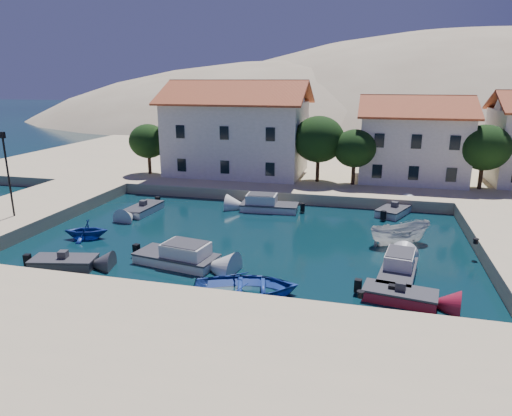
# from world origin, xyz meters

# --- Properties ---
(ground) EXTENTS (400.00, 400.00, 0.00)m
(ground) POSITION_xyz_m (0.00, 0.00, 0.00)
(ground) COLOR black
(ground) RESTS_ON ground
(quay_south) EXTENTS (52.00, 12.00, 1.00)m
(quay_south) POSITION_xyz_m (0.00, -6.00, 0.50)
(quay_south) COLOR #D0B88E
(quay_south) RESTS_ON ground
(quay_west) EXTENTS (8.00, 20.00, 1.00)m
(quay_west) POSITION_xyz_m (-19.00, 10.00, 0.50)
(quay_west) COLOR #D0B88E
(quay_west) RESTS_ON ground
(quay_north) EXTENTS (80.00, 36.00, 1.00)m
(quay_north) POSITION_xyz_m (2.00, 38.00, 0.50)
(quay_north) COLOR #D0B88E
(quay_north) RESTS_ON ground
(hills) EXTENTS (254.00, 176.00, 99.00)m
(hills) POSITION_xyz_m (20.64, 123.62, -23.40)
(hills) COLOR #9E896B
(hills) RESTS_ON ground
(building_left) EXTENTS (14.70, 9.45, 9.70)m
(building_left) POSITION_xyz_m (-6.00, 28.00, 5.94)
(building_left) COLOR beige
(building_left) RESTS_ON quay_north
(building_mid) EXTENTS (10.50, 8.40, 8.30)m
(building_mid) POSITION_xyz_m (12.00, 29.00, 5.22)
(building_mid) COLOR beige
(building_mid) RESTS_ON quay_north
(trees) EXTENTS (37.30, 5.30, 6.45)m
(trees) POSITION_xyz_m (4.51, 25.46, 4.84)
(trees) COLOR #382314
(trees) RESTS_ON quay_north
(lamppost) EXTENTS (0.35, 0.25, 6.22)m
(lamppost) POSITION_xyz_m (-17.50, 8.00, 4.75)
(lamppost) COLOR black
(lamppost) RESTS_ON quay_west
(bollards) EXTENTS (29.36, 9.56, 0.30)m
(bollards) POSITION_xyz_m (2.80, 3.87, 1.15)
(bollards) COLOR black
(bollards) RESTS_ON ground
(motorboat_grey_sw) EXTENTS (4.01, 2.41, 1.25)m
(motorboat_grey_sw) POSITION_xyz_m (-9.26, 2.47, 0.29)
(motorboat_grey_sw) COLOR #37373D
(motorboat_grey_sw) RESTS_ON ground
(cabin_cruiser_south) EXTENTS (5.37, 2.98, 1.60)m
(cabin_cruiser_south) POSITION_xyz_m (-3.01, 4.68, 0.48)
(cabin_cruiser_south) COLOR silver
(cabin_cruiser_south) RESTS_ON ground
(rowboat_south) EXTENTS (6.23, 5.10, 1.13)m
(rowboat_south) POSITION_xyz_m (2.21, 1.74, 0.00)
(rowboat_south) COLOR navy
(rowboat_south) RESTS_ON ground
(motorboat_red_se) EXTENTS (3.82, 2.16, 1.25)m
(motorboat_red_se) POSITION_xyz_m (9.93, 2.94, 0.30)
(motorboat_red_se) COLOR maroon
(motorboat_red_se) RESTS_ON ground
(cabin_cruiser_east) EXTENTS (2.48, 4.70, 1.60)m
(cabin_cruiser_east) POSITION_xyz_m (9.93, 5.61, 0.48)
(cabin_cruiser_east) COLOR silver
(cabin_cruiser_east) RESTS_ON ground
(boat_east) EXTENTS (4.65, 3.59, 1.70)m
(boat_east) POSITION_xyz_m (10.30, 11.57, 0.00)
(boat_east) COLOR silver
(boat_east) RESTS_ON ground
(motorboat_white_ne) EXTENTS (3.28, 4.35, 1.25)m
(motorboat_white_ne) POSITION_xyz_m (10.24, 19.00, 0.29)
(motorboat_white_ne) COLOR silver
(motorboat_white_ne) RESTS_ON ground
(rowboat_west) EXTENTS (3.57, 3.31, 1.55)m
(rowboat_west) POSITION_xyz_m (-11.03, 7.37, 0.00)
(rowboat_west) COLOR navy
(rowboat_west) RESTS_ON ground
(motorboat_white_west) EXTENTS (2.06, 4.10, 1.25)m
(motorboat_white_west) POSITION_xyz_m (-10.22, 14.26, 0.29)
(motorboat_white_west) COLOR silver
(motorboat_white_west) RESTS_ON ground
(cabin_cruiser_north) EXTENTS (4.96, 2.32, 1.60)m
(cabin_cruiser_north) POSITION_xyz_m (-0.08, 17.42, 0.48)
(cabin_cruiser_north) COLOR silver
(cabin_cruiser_north) RESTS_ON ground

